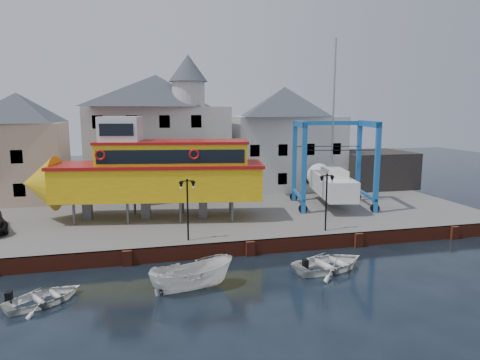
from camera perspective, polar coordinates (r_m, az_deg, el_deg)
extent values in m
plane|color=black|center=(29.22, 1.35, -10.03)|extent=(140.00, 140.00, 0.00)
cube|color=slate|center=(39.39, -2.79, -4.17)|extent=(44.00, 22.00, 1.00)
cube|color=maroon|center=(29.17, 1.29, -9.02)|extent=(44.00, 0.25, 1.00)
cube|color=maroon|center=(28.13, -14.82, -10.05)|extent=(0.60, 0.36, 1.00)
cube|color=maroon|center=(29.01, 1.38, -9.13)|extent=(0.60, 0.36, 1.00)
cube|color=maroon|center=(31.94, 15.51, -7.73)|extent=(0.60, 0.36, 1.00)
cube|color=maroon|center=(36.42, 26.65, -6.29)|extent=(0.60, 0.36, 1.00)
cube|color=tan|center=(46.19, -27.14, 2.17)|extent=(8.00, 7.00, 7.50)
pyramid|color=#363B48|center=(45.93, -27.62, 8.55)|extent=(8.00, 7.00, 2.80)
cube|color=black|center=(43.04, -27.33, -1.20)|extent=(1.00, 0.08, 1.20)
cube|color=black|center=(42.65, -27.63, 2.77)|extent=(1.00, 0.08, 1.20)
cube|color=silver|center=(45.37, -10.87, 3.87)|extent=(14.00, 8.00, 9.00)
pyramid|color=#363B48|center=(45.22, -11.11, 11.59)|extent=(14.00, 8.00, 3.20)
cube|color=black|center=(41.91, -18.01, -0.87)|extent=(1.00, 0.08, 1.20)
cube|color=black|center=(41.77, -13.90, -0.71)|extent=(1.00, 0.08, 1.20)
cube|color=black|center=(41.86, -9.80, -0.55)|extent=(1.00, 0.08, 1.20)
cube|color=black|center=(42.15, -5.73, -0.39)|extent=(1.00, 0.08, 1.20)
cube|color=black|center=(41.51, -18.21, 3.21)|extent=(1.00, 0.08, 1.20)
cube|color=black|center=(41.37, -14.06, 3.38)|extent=(1.00, 0.08, 1.20)
cube|color=black|center=(41.45, -9.91, 3.54)|extent=(1.00, 0.08, 1.20)
cube|color=black|center=(41.75, -5.79, 3.67)|extent=(1.00, 0.08, 1.20)
cube|color=black|center=(41.32, -18.43, 7.35)|extent=(1.00, 0.08, 1.20)
cube|color=black|center=(41.18, -14.23, 7.54)|extent=(1.00, 0.08, 1.20)
cube|color=black|center=(41.27, -10.03, 7.68)|extent=(1.00, 0.08, 1.20)
cube|color=black|center=(41.57, -5.86, 7.79)|extent=(1.00, 0.08, 1.20)
cylinder|color=silver|center=(43.06, -6.88, 11.28)|extent=(3.20, 3.20, 2.40)
cone|color=#363B48|center=(43.22, -6.95, 14.59)|extent=(3.80, 3.80, 2.60)
cube|color=silver|center=(48.63, 5.85, 3.75)|extent=(12.00, 8.00, 8.00)
pyramid|color=#363B48|center=(48.41, 5.97, 10.36)|extent=(12.00, 8.00, 3.20)
cube|color=black|center=(43.84, 1.97, 0.02)|extent=(1.00, 0.08, 1.20)
cube|color=black|center=(44.73, 5.68, 0.17)|extent=(1.00, 0.08, 1.20)
cube|color=black|center=(45.80, 9.22, 0.31)|extent=(1.00, 0.08, 1.20)
cube|color=black|center=(47.04, 12.59, 0.44)|extent=(1.00, 0.08, 1.20)
cube|color=black|center=(43.46, 1.99, 3.93)|extent=(1.00, 0.08, 1.20)
cube|color=black|center=(44.36, 5.74, 4.00)|extent=(1.00, 0.08, 1.20)
cube|color=black|center=(45.44, 9.32, 4.05)|extent=(1.00, 0.08, 1.20)
cube|color=black|center=(46.68, 12.72, 4.08)|extent=(1.00, 0.08, 1.20)
cube|color=#262322|center=(51.30, 17.17, 1.42)|extent=(8.00, 7.00, 4.00)
cylinder|color=black|center=(28.79, -6.99, -4.17)|extent=(0.12, 0.12, 4.00)
cube|color=black|center=(28.39, -7.07, -0.14)|extent=(0.90, 0.06, 0.06)
sphere|color=black|center=(28.37, -7.07, 0.00)|extent=(0.16, 0.16, 0.16)
cone|color=black|center=(28.39, -7.86, -0.71)|extent=(0.32, 0.32, 0.45)
sphere|color=white|center=(28.42, -7.85, -1.06)|extent=(0.18, 0.18, 0.18)
cone|color=black|center=(28.48, -6.26, -0.64)|extent=(0.32, 0.32, 0.45)
sphere|color=white|center=(28.51, -6.25, -1.00)|extent=(0.18, 0.18, 0.18)
cylinder|color=black|center=(31.50, 11.42, -3.11)|extent=(0.12, 0.12, 4.00)
cube|color=black|center=(31.12, 11.54, 0.58)|extent=(0.90, 0.06, 0.06)
sphere|color=black|center=(31.11, 11.54, 0.70)|extent=(0.16, 0.16, 0.16)
cone|color=black|center=(31.00, 10.85, 0.06)|extent=(0.32, 0.32, 0.45)
sphere|color=white|center=(31.03, 10.84, -0.27)|extent=(0.18, 0.18, 0.18)
cone|color=black|center=(31.34, 12.18, 0.11)|extent=(0.32, 0.32, 0.45)
sphere|color=white|center=(31.37, 12.17, -0.21)|extent=(0.18, 0.18, 0.18)
cylinder|color=#59595E|center=(34.94, -21.27, -4.26)|extent=(0.23, 0.23, 1.72)
cylinder|color=#59595E|center=(37.94, -19.85, -3.13)|extent=(0.23, 0.23, 1.72)
cylinder|color=#59595E|center=(33.96, -14.76, -4.30)|extent=(0.23, 0.23, 1.72)
cylinder|color=#59595E|center=(37.05, -13.85, -3.14)|extent=(0.23, 0.23, 1.72)
cylinder|color=#59595E|center=(33.45, -7.95, -4.29)|extent=(0.23, 0.23, 1.72)
cylinder|color=#59595E|center=(36.58, -7.62, -3.10)|extent=(0.23, 0.23, 1.72)
cylinder|color=#59595E|center=(33.41, -1.04, -4.21)|extent=(0.23, 0.23, 1.72)
cylinder|color=#59595E|center=(36.54, -1.31, -3.03)|extent=(0.23, 0.23, 1.72)
cube|color=#59595E|center=(36.28, -19.66, -3.68)|extent=(0.78, 0.68, 1.72)
cube|color=#59595E|center=(35.32, -12.44, -3.69)|extent=(0.78, 0.68, 1.72)
cube|color=#59595E|center=(34.94, -4.95, -3.64)|extent=(0.78, 0.68, 1.72)
cube|color=#EFA609|center=(34.76, -10.69, -0.27)|extent=(16.59, 6.97, 2.53)
cone|color=#EFA609|center=(37.01, -25.16, -0.42)|extent=(3.22, 4.72, 4.37)
cube|color=#AC1412|center=(34.56, -10.76, 1.99)|extent=(16.96, 7.21, 0.25)
cube|color=#EFA609|center=(34.35, -8.90, 3.35)|extent=(11.98, 5.76, 1.84)
cube|color=black|center=(32.38, -9.18, 3.08)|extent=(10.89, 1.89, 1.03)
cube|color=black|center=(36.31, -8.64, 3.76)|extent=(10.89, 1.89, 1.03)
cube|color=#AC1412|center=(34.26, -8.94, 5.05)|extent=(12.22, 5.91, 0.21)
cube|color=white|center=(34.78, -15.64, 6.44)|extent=(3.44, 3.44, 2.09)
cube|color=black|center=(33.28, -16.16, 6.45)|extent=(2.48, 0.47, 0.92)
torus|color=#AC1412|center=(33.17, -18.14, 3.19)|extent=(0.82, 0.29, 0.80)
torus|color=#AC1412|center=(32.20, -6.14, 3.42)|extent=(0.82, 0.29, 0.80)
cube|color=#1865A5|center=(36.15, 8.53, 1.51)|extent=(0.45, 0.45, 7.66)
cylinder|color=black|center=(36.77, 8.40, -3.82)|extent=(0.81, 0.42, 0.77)
cube|color=#1865A5|center=(41.12, 7.26, 2.47)|extent=(0.45, 0.45, 7.66)
cylinder|color=black|center=(41.67, 7.16, -2.24)|extent=(0.81, 0.42, 0.77)
cube|color=#1865A5|center=(37.75, 17.80, 1.49)|extent=(0.45, 0.45, 7.66)
cylinder|color=black|center=(38.35, 17.54, -3.62)|extent=(0.81, 0.42, 0.77)
cube|color=#1865A5|center=(42.54, 15.52, 2.43)|extent=(0.45, 0.45, 7.66)
cylinder|color=black|center=(43.07, 15.32, -2.12)|extent=(0.81, 0.42, 0.77)
cube|color=#1865A5|center=(38.34, 7.97, 7.42)|extent=(1.49, 5.43, 0.54)
cube|color=#1865A5|center=(39.07, 7.76, -1.96)|extent=(1.38, 5.41, 0.23)
cube|color=#1865A5|center=(39.86, 16.83, 7.18)|extent=(1.49, 5.43, 0.54)
cube|color=#1865A5|center=(40.56, 16.41, -1.84)|extent=(1.38, 5.41, 0.23)
cube|color=#1865A5|center=(41.45, 11.62, 7.46)|extent=(6.50, 1.71, 0.38)
cube|color=white|center=(39.54, 12.21, -0.66)|extent=(4.14, 8.55, 1.75)
cone|color=white|center=(44.21, 10.70, 0.43)|extent=(2.82, 2.23, 2.52)
cube|color=#59595E|center=(39.77, 12.15, -2.45)|extent=(0.66, 1.98, 0.77)
cube|color=white|center=(38.83, 12.47, 0.95)|extent=(2.38, 3.57, 0.66)
cylinder|color=#99999E|center=(39.50, 12.37, 9.37)|extent=(0.19, 0.19, 12.03)
cube|color=black|center=(37.21, 13.12, 3.89)|extent=(5.86, 1.33, 0.05)
cube|color=black|center=(41.02, 11.71, 4.42)|extent=(5.86, 1.33, 0.05)
imported|color=white|center=(24.17, -6.38, -14.36)|extent=(4.95, 2.59, 1.82)
imported|color=white|center=(27.41, 11.84, -11.57)|extent=(5.54, 4.51, 1.01)
imported|color=white|center=(24.69, -24.65, -14.66)|extent=(4.69, 4.33, 0.79)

